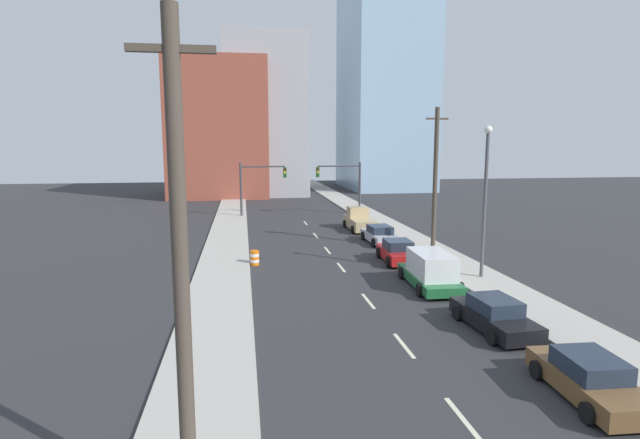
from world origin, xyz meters
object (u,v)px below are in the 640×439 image
(traffic_signal_right, at_px, (346,180))
(sedan_black, at_px, (494,315))
(sedan_red, at_px, (398,252))
(traffic_signal_left, at_px, (255,181))
(utility_pole_right_mid, at_px, (435,179))
(sedan_brown, at_px, (589,379))
(pickup_truck_tan, at_px, (359,221))
(sedan_silver, at_px, (380,235))
(traffic_barrel, at_px, (255,258))
(box_truck_green, at_px, (431,271))
(utility_pole_left_near, at_px, (181,272))
(street_lamp, at_px, (485,192))

(traffic_signal_right, height_order, sedan_black, traffic_signal_right)
(sedan_red, bearing_deg, traffic_signal_left, 113.55)
(utility_pole_right_mid, xyz_separation_m, sedan_black, (-3.35, -15.30, -4.60))
(traffic_signal_right, xyz_separation_m, sedan_brown, (-0.86, -40.27, -3.15))
(traffic_signal_right, bearing_deg, pickup_truck_tan, -94.83)
(utility_pole_right_mid, relative_size, sedan_silver, 2.15)
(traffic_barrel, distance_m, box_truck_green, 11.30)
(pickup_truck_tan, bearing_deg, sedan_black, -90.80)
(traffic_signal_right, bearing_deg, traffic_barrel, -115.77)
(utility_pole_right_mid, relative_size, sedan_red, 2.33)
(traffic_signal_left, xyz_separation_m, sedan_brown, (8.97, -40.27, -3.15))
(sedan_brown, bearing_deg, box_truck_green, 94.88)
(sedan_brown, bearing_deg, utility_pole_left_near, -161.66)
(sedan_black, height_order, pickup_truck_tan, pickup_truck_tan)
(utility_pole_left_near, xyz_separation_m, sedan_black, (11.41, 8.82, -4.58))
(traffic_signal_left, relative_size, sedan_red, 1.30)
(sedan_black, relative_size, sedan_silver, 0.98)
(pickup_truck_tan, bearing_deg, traffic_signal_right, 84.65)
(traffic_signal_left, distance_m, traffic_barrel, 21.98)
(traffic_signal_left, distance_m, street_lamp, 29.65)
(sedan_silver, bearing_deg, pickup_truck_tan, 89.51)
(street_lamp, distance_m, sedan_red, 7.31)
(sedan_brown, distance_m, sedan_red, 17.98)
(utility_pole_left_near, relative_size, sedan_brown, 2.30)
(utility_pole_right_mid, height_order, sedan_red, utility_pole_right_mid)
(utility_pole_right_mid, bearing_deg, utility_pole_left_near, -121.46)
(traffic_barrel, distance_m, sedan_brown, 20.89)
(traffic_signal_right, relative_size, sedan_black, 1.23)
(traffic_signal_left, bearing_deg, street_lamp, -65.89)
(traffic_barrel, xyz_separation_m, sedan_brown, (9.63, -18.54, 0.14))
(street_lamp, bearing_deg, traffic_signal_left, 114.11)
(pickup_truck_tan, bearing_deg, traffic_barrel, -129.27)
(utility_pole_left_near, bearing_deg, traffic_signal_right, 74.12)
(sedan_red, bearing_deg, traffic_barrel, 178.91)
(traffic_signal_right, height_order, pickup_truck_tan, traffic_signal_right)
(traffic_signal_left, relative_size, traffic_barrel, 6.01)
(street_lamp, bearing_deg, sedan_red, 126.09)
(traffic_signal_left, xyz_separation_m, traffic_signal_right, (9.83, 0.00, 0.00))
(box_truck_green, distance_m, sedan_red, 5.93)
(traffic_barrel, bearing_deg, traffic_signal_left, 88.26)
(traffic_signal_right, distance_m, street_lamp, 27.17)
(utility_pole_right_mid, distance_m, sedan_red, 6.54)
(traffic_signal_right, height_order, sedan_brown, traffic_signal_right)
(traffic_barrel, relative_size, street_lamp, 0.11)
(sedan_brown, distance_m, box_truck_green, 12.06)
(sedan_brown, xyz_separation_m, sedan_black, (-0.08, 5.68, 0.01))
(traffic_barrel, relative_size, box_truck_green, 0.17)
(street_lamp, xyz_separation_m, sedan_red, (-3.47, 4.75, -4.33))
(utility_pole_left_near, distance_m, box_truck_green, 19.30)
(box_truck_green, bearing_deg, utility_pole_left_near, -123.49)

